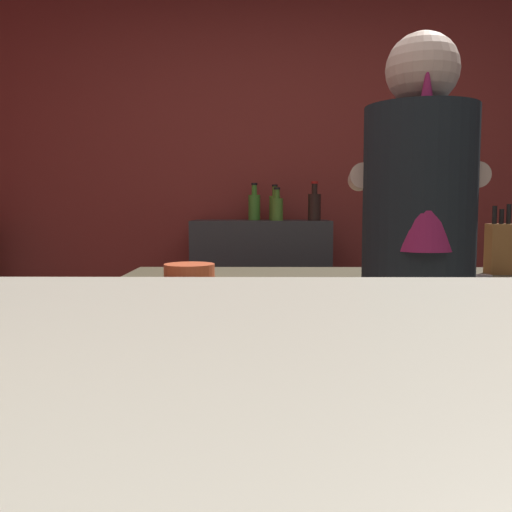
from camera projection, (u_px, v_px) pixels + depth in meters
wall_back at (286, 175)px, 3.54m from camera, size 5.20×0.10×2.70m
prep_counter at (389, 385)px, 2.22m from camera, size 2.10×0.60×0.88m
back_shelf at (261, 310)px, 3.33m from camera, size 0.81×0.36×1.07m
bartender at (418, 265)px, 1.72m from camera, size 0.46×0.53×1.67m
knife_block at (500, 248)px, 2.22m from camera, size 0.10×0.08×0.28m
mixing_bowl at (189, 271)px, 2.11m from camera, size 0.19×0.19×0.05m
chefs_knife at (461, 276)px, 2.13m from camera, size 0.24×0.07×0.01m
bottle_soy at (277, 208)px, 3.21m from camera, size 0.07×0.07×0.19m
bottle_hot_sauce at (254, 206)px, 3.34m from camera, size 0.07×0.07×0.22m
bottle_olive_oil at (314, 206)px, 3.19m from camera, size 0.07×0.07×0.22m
bottle_vinegar at (275, 206)px, 3.35m from camera, size 0.07×0.07×0.21m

